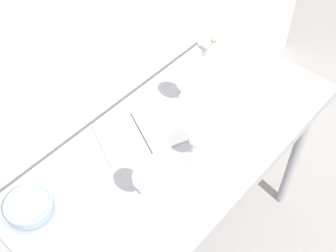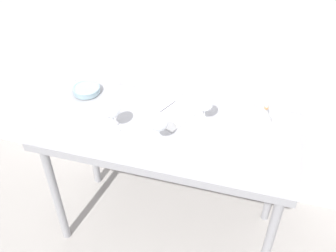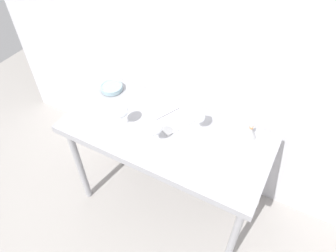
{
  "view_description": "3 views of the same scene",
  "coord_description": "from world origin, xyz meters",
  "px_view_note": "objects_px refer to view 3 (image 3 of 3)",
  "views": [
    {
      "loc": [
        -0.87,
        -0.71,
        2.24
      ],
      "look_at": [
        -0.01,
        0.05,
        0.96
      ],
      "focal_mm": 48.07,
      "sensor_mm": 36.0,
      "label": 1
    },
    {
      "loc": [
        0.45,
        -1.57,
        2.29
      ],
      "look_at": [
        0.01,
        -0.04,
        0.95
      ],
      "focal_mm": 41.72,
      "sensor_mm": 36.0,
      "label": 2
    },
    {
      "loc": [
        0.68,
        -1.23,
        2.39
      ],
      "look_at": [
        0.01,
        0.01,
        0.95
      ],
      "focal_mm": 33.02,
      "sensor_mm": 36.0,
      "label": 3
    }
  ],
  "objects_px": {
    "wine_glass_near_center": "(155,128)",
    "wine_glass_near_left": "(121,112)",
    "tasting_sheet_upper": "(217,143)",
    "wine_glass_far_right": "(199,117)",
    "open_notebook": "(167,115)",
    "tasting_bowl": "(112,88)",
    "decanter_funnel": "(250,132)"
  },
  "relations": [
    {
      "from": "tasting_bowl",
      "to": "decanter_funnel",
      "type": "height_order",
      "value": "decanter_funnel"
    },
    {
      "from": "tasting_bowl",
      "to": "decanter_funnel",
      "type": "distance_m",
      "value": 1.07
    },
    {
      "from": "open_notebook",
      "to": "tasting_bowl",
      "type": "distance_m",
      "value": 0.5
    },
    {
      "from": "wine_glass_far_right",
      "to": "tasting_bowl",
      "type": "relative_size",
      "value": 1.0
    },
    {
      "from": "tasting_bowl",
      "to": "wine_glass_near_left",
      "type": "bearing_deg",
      "value": -43.34
    },
    {
      "from": "decanter_funnel",
      "to": "tasting_bowl",
      "type": "bearing_deg",
      "value": -178.18
    },
    {
      "from": "tasting_sheet_upper",
      "to": "decanter_funnel",
      "type": "relative_size",
      "value": 1.54
    },
    {
      "from": "wine_glass_near_center",
      "to": "wine_glass_far_right",
      "type": "bearing_deg",
      "value": 49.73
    },
    {
      "from": "tasting_sheet_upper",
      "to": "tasting_bowl",
      "type": "height_order",
      "value": "tasting_bowl"
    },
    {
      "from": "wine_glass_far_right",
      "to": "tasting_bowl",
      "type": "distance_m",
      "value": 0.76
    },
    {
      "from": "tasting_sheet_upper",
      "to": "wine_glass_far_right",
      "type": "bearing_deg",
      "value": 166.71
    },
    {
      "from": "wine_glass_near_center",
      "to": "wine_glass_near_left",
      "type": "relative_size",
      "value": 1.0
    },
    {
      "from": "wine_glass_far_right",
      "to": "tasting_bowl",
      "type": "bearing_deg",
      "value": 174.65
    },
    {
      "from": "wine_glass_far_right",
      "to": "tasting_bowl",
      "type": "height_order",
      "value": "wine_glass_far_right"
    },
    {
      "from": "wine_glass_far_right",
      "to": "open_notebook",
      "type": "xyz_separation_m",
      "value": [
        -0.25,
        0.02,
        -0.11
      ]
    },
    {
      "from": "wine_glass_far_right",
      "to": "open_notebook",
      "type": "relative_size",
      "value": 0.43
    },
    {
      "from": "wine_glass_far_right",
      "to": "open_notebook",
      "type": "height_order",
      "value": "wine_glass_far_right"
    },
    {
      "from": "wine_glass_near_center",
      "to": "tasting_sheet_upper",
      "type": "xyz_separation_m",
      "value": [
        0.35,
        0.17,
        -0.12
      ]
    },
    {
      "from": "wine_glass_far_right",
      "to": "wine_glass_near_left",
      "type": "distance_m",
      "value": 0.5
    },
    {
      "from": "tasting_bowl",
      "to": "tasting_sheet_upper",
      "type": "bearing_deg",
      "value": -7.72
    },
    {
      "from": "wine_glass_near_left",
      "to": "tasting_sheet_upper",
      "type": "height_order",
      "value": "wine_glass_near_left"
    },
    {
      "from": "wine_glass_near_center",
      "to": "wine_glass_far_right",
      "type": "distance_m",
      "value": 0.3
    },
    {
      "from": "wine_glass_near_center",
      "to": "tasting_sheet_upper",
      "type": "bearing_deg",
      "value": 26.22
    },
    {
      "from": "tasting_bowl",
      "to": "open_notebook",
      "type": "bearing_deg",
      "value": -5.38
    },
    {
      "from": "wine_glass_near_left",
      "to": "tasting_bowl",
      "type": "relative_size",
      "value": 1.07
    },
    {
      "from": "wine_glass_far_right",
      "to": "decanter_funnel",
      "type": "distance_m",
      "value": 0.35
    },
    {
      "from": "wine_glass_near_left",
      "to": "tasting_sheet_upper",
      "type": "bearing_deg",
      "value": 13.65
    },
    {
      "from": "tasting_sheet_upper",
      "to": "open_notebook",
      "type": "bearing_deg",
      "value": 174.4
    },
    {
      "from": "tasting_bowl",
      "to": "decanter_funnel",
      "type": "xyz_separation_m",
      "value": [
        1.07,
        0.03,
        0.02
      ]
    },
    {
      "from": "wine_glass_near_center",
      "to": "wine_glass_near_left",
      "type": "xyz_separation_m",
      "value": [
        -0.26,
        0.02,
        0.0
      ]
    },
    {
      "from": "tasting_bowl",
      "to": "wine_glass_near_center",
      "type": "bearing_deg",
      "value": -28.21
    },
    {
      "from": "open_notebook",
      "to": "tasting_sheet_upper",
      "type": "bearing_deg",
      "value": 14.19
    }
  ]
}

